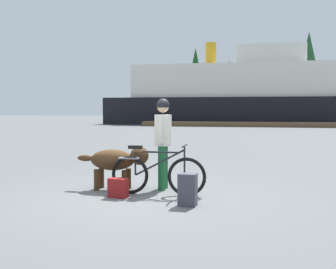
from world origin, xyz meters
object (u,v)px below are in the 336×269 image
object	(u,v)px
dog	(117,160)
backpack	(188,190)
handbag_pannier	(118,188)
ferry_boat	(244,96)
bicycle	(157,174)
person_cyclist	(163,135)

from	to	relation	value
dog	backpack	xyz separation A→B (m)	(1.50, -0.97, -0.30)
handbag_pannier	ferry_boat	xyz separation A→B (m)	(1.19, 34.89, 2.68)
dog	handbag_pannier	xyz separation A→B (m)	(0.24, -0.63, -0.39)
bicycle	backpack	xyz separation A→B (m)	(0.66, -0.68, -0.12)
bicycle	backpack	distance (m)	0.95
ferry_boat	person_cyclist	bearing A→B (deg)	-91.01
person_cyclist	backpack	xyz separation A→B (m)	(0.67, -1.20, -0.78)
bicycle	ferry_boat	world-z (taller)	ferry_boat
dog	backpack	size ratio (longest dim) A/B	2.76
handbag_pannier	ferry_boat	distance (m)	35.01
dog	ferry_boat	distance (m)	34.36
ferry_boat	bicycle	bearing A→B (deg)	-90.97
bicycle	handbag_pannier	size ratio (longest dim) A/B	5.15
person_cyclist	bicycle	bearing A→B (deg)	-88.66
dog	ferry_boat	xyz separation A→B (m)	(1.43, 34.25, 2.29)
person_cyclist	ferry_boat	bearing A→B (deg)	88.99
bicycle	person_cyclist	distance (m)	0.84
ferry_boat	dog	bearing A→B (deg)	-92.39
person_cyclist	handbag_pannier	xyz separation A→B (m)	(-0.59, -0.87, -0.87)
backpack	handbag_pannier	xyz separation A→B (m)	(-1.26, 0.34, -0.09)
handbag_pannier	dog	bearing A→B (deg)	110.66
dog	handbag_pannier	world-z (taller)	dog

